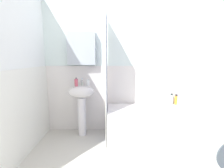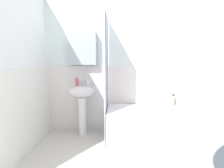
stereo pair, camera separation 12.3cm
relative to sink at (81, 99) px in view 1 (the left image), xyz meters
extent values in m
cube|color=white|center=(0.88, 0.24, 0.56)|extent=(3.60, 0.05, 2.40)
cube|color=white|center=(0.88, 0.21, -0.04)|extent=(3.60, 0.02, 1.20)
cube|color=silver|center=(0.00, 0.15, 0.86)|extent=(0.48, 0.12, 0.56)
cube|color=white|center=(-0.69, -0.69, 0.56)|extent=(0.05, 1.81, 2.40)
cube|color=white|center=(-0.66, -0.69, -0.04)|extent=(0.02, 1.81, 1.20)
cylinder|color=white|center=(0.00, 0.00, -0.30)|extent=(0.14, 0.14, 0.67)
ellipsoid|color=white|center=(0.00, 0.00, 0.13)|extent=(0.44, 0.34, 0.20)
cylinder|color=silver|center=(0.00, 0.10, 0.26)|extent=(0.03, 0.03, 0.05)
cylinder|color=silver|center=(0.00, 0.05, 0.31)|extent=(0.02, 0.10, 0.02)
sphere|color=silver|center=(0.00, 0.10, 0.34)|extent=(0.03, 0.03, 0.03)
cylinder|color=#CF5367|center=(-0.08, -0.01, 0.29)|extent=(0.06, 0.06, 0.12)
sphere|color=#261E29|center=(-0.08, -0.01, 0.37)|extent=(0.02, 0.02, 0.02)
cylinder|color=silver|center=(0.11, 0.03, 0.29)|extent=(0.06, 0.06, 0.11)
cube|color=white|center=(1.17, -0.13, -0.38)|extent=(1.44, 0.64, 0.51)
cube|color=white|center=(0.43, -0.39, 0.36)|extent=(0.01, 0.13, 2.00)
cube|color=navy|center=(0.43, -0.26, 0.36)|extent=(0.01, 0.13, 2.00)
cube|color=white|center=(0.43, -0.13, 0.36)|extent=(0.01, 0.13, 2.00)
cube|color=navy|center=(0.43, 0.00, 0.36)|extent=(0.01, 0.13, 2.00)
cube|color=white|center=(0.43, 0.13, 0.36)|extent=(0.01, 0.13, 2.00)
cylinder|color=#2C55A5|center=(1.79, 0.11, -0.02)|extent=(0.05, 0.05, 0.20)
cylinder|color=black|center=(1.79, 0.11, 0.09)|extent=(0.04, 0.04, 0.02)
cylinder|color=gold|center=(1.67, 0.13, -0.05)|extent=(0.06, 0.06, 0.16)
cylinder|color=black|center=(1.67, 0.13, 0.04)|extent=(0.04, 0.04, 0.02)
cylinder|color=white|center=(1.59, 0.13, -0.04)|extent=(0.05, 0.05, 0.17)
cylinder|color=#1C292A|center=(1.59, 0.13, 0.06)|extent=(0.04, 0.04, 0.02)
cube|color=silver|center=(1.29, -0.34, -0.08)|extent=(0.31, 0.25, 0.08)
cube|color=white|center=(1.62, -1.04, -0.22)|extent=(0.56, 0.64, 0.83)
cube|color=white|center=(1.62, -1.04, 0.61)|extent=(0.56, 0.64, 0.83)
camera|label=1|loc=(0.52, -2.71, 0.70)|focal=26.20mm
camera|label=2|loc=(0.64, -2.71, 0.70)|focal=26.20mm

